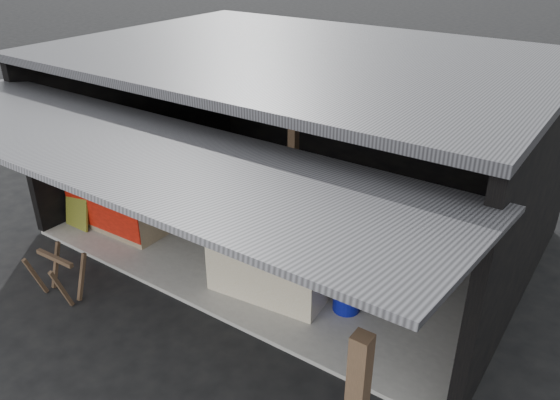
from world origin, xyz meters
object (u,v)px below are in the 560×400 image
Objects in this scene: neighbor_stall at (119,198)px; plastic_chair at (444,238)px; sawhorse at (58,272)px; water_barrel at (347,292)px; white_crate at (304,229)px; banana_table at (274,259)px.

neighbor_stall is 2.02× the size of plastic_chair.
plastic_chair is at bearing 39.44° from sawhorse.
water_barrel is at bearing -107.81° from plastic_chair.
white_crate reaches higher than plastic_chair.
neighbor_stall reaches higher than white_crate.
neighbor_stall is 3.28× the size of water_barrel.
neighbor_stall reaches higher than sawhorse.
banana_table is at bearing -80.27° from white_crate.
white_crate is (-0.08, 0.90, 0.02)m from banana_table.
white_crate reaches higher than water_barrel.
white_crate is at bearing 47.92° from sawhorse.
sawhorse is (-2.26, -2.71, -0.13)m from white_crate.
neighbor_stall reaches higher than water_barrel.
white_crate is 1.40m from water_barrel.
white_crate is 3.53m from sawhorse.
neighbor_stall is at bearing 174.54° from banana_table.
banana_table is 2.54× the size of sawhorse.
sawhorse is 5.47m from plastic_chair.
plastic_chair is (1.75, 1.83, 0.05)m from banana_table.
banana_table is at bearing -172.20° from water_barrel.
white_crate reaches higher than sawhorse.
white_crate is 1.82× the size of water_barrel.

